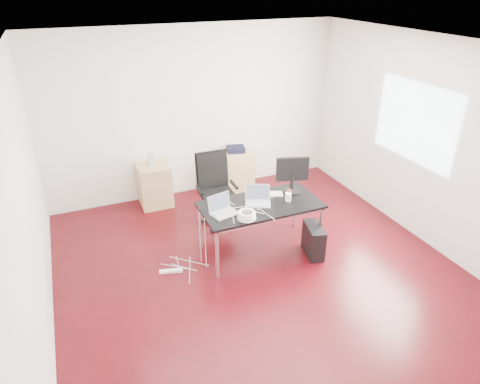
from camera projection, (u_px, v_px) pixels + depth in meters
name	position (u px, v px, depth m)	size (l,w,h in m)	color
room_shell	(261.00, 169.00, 5.03)	(5.00, 5.00, 5.00)	#37060A
desk	(260.00, 207.00, 5.70)	(1.60, 0.80, 0.73)	black
office_chair	(215.00, 186.00, 6.44)	(0.50, 0.52, 1.08)	black
filing_cabinet_left	(155.00, 185.00, 7.04)	(0.50, 0.50, 0.70)	tan
filing_cabinet_right	(236.00, 171.00, 7.55)	(0.50, 0.50, 0.70)	tan
pc_tower	(314.00, 240.00, 5.82)	(0.20, 0.45, 0.44)	black
wastebasket	(222.00, 186.00, 7.48)	(0.24, 0.24, 0.28)	black
power_strip	(171.00, 271.00, 5.54)	(0.30, 0.06, 0.04)	white
laptop_left	(223.00, 209.00, 5.43)	(0.38, 0.33, 0.23)	silver
laptop_right	(258.00, 199.00, 5.67)	(0.41, 0.37, 0.23)	silver
monitor	(292.00, 173.00, 5.88)	(0.45, 0.26, 0.51)	black
keyboard	(267.00, 194.00, 5.90)	(0.44, 0.14, 0.02)	white
cup_white	(288.00, 197.00, 5.72)	(0.08, 0.08, 0.12)	white
cup_brown	(289.00, 193.00, 5.85)	(0.08, 0.08, 0.10)	#4F291B
cable_coil	(247.00, 215.00, 5.30)	(0.24, 0.24, 0.11)	white
power_adapter	(252.00, 213.00, 5.44)	(0.07, 0.07, 0.03)	white
speaker	(151.00, 160.00, 6.87)	(0.09, 0.08, 0.18)	#9E9E9E
navy_garment	(236.00, 149.00, 7.41)	(0.30, 0.24, 0.09)	black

